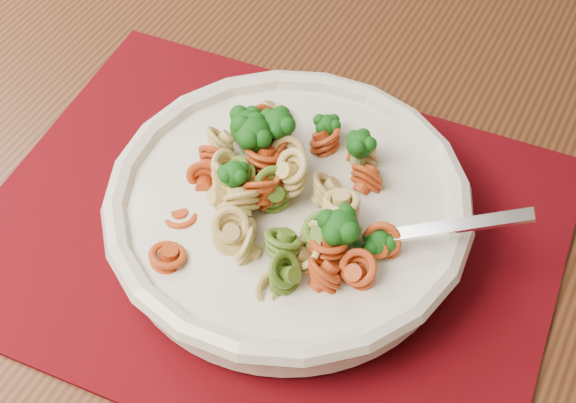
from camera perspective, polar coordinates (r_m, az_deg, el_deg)
The scene contains 5 objects.
dining_table at distance 0.76m, azimuth -0.98°, elevation -1.74°, with size 1.61×1.09×0.71m.
placemat at distance 0.65m, azimuth -1.39°, elevation -2.15°, with size 0.46×0.36×0.00m, color #4E030E.
pasta_bowl at distance 0.62m, azimuth 0.00°, elevation -0.47°, with size 0.29×0.29×0.05m.
pasta_broccoli_heap at distance 0.61m, azimuth 0.00°, elevation 0.35°, with size 0.24×0.24×0.06m, color tan, non-canonical shape.
fork at distance 0.59m, azimuth 4.10°, elevation -2.90°, with size 0.19×0.02×0.01m, color silver, non-canonical shape.
Camera 1 is at (0.84, -0.00, 1.24)m, focal length 50.00 mm.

